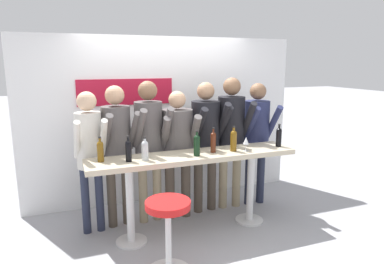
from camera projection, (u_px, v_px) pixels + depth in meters
ground_plane at (194, 231)px, 4.23m from camera, size 40.00×40.00×0.00m
back_wall at (165, 119)px, 5.10m from camera, size 4.11×0.12×2.41m
tasting_table at (194, 167)px, 4.07m from camera, size 2.51×0.49×0.99m
bar_stool at (168, 226)px, 3.28m from camera, size 0.46×0.46×0.76m
person_far_left at (89, 146)px, 3.99m from camera, size 0.37×0.51×1.72m
person_left at (117, 141)px, 4.17m from camera, size 0.47×0.59×1.78m
person_center_left at (149, 136)px, 4.28m from camera, size 0.45×0.58×1.83m
person_center at (178, 142)px, 4.41m from camera, size 0.50×0.59×1.69m
person_center_right at (206, 133)px, 4.60m from camera, size 0.48×0.59×1.79m
person_right at (231, 128)px, 4.72m from camera, size 0.48×0.60×1.85m
person_far_right at (257, 130)px, 4.85m from camera, size 0.44×0.56×1.76m
wine_bottle_0 at (196, 144)px, 3.93m from camera, size 0.07×0.07×0.30m
wine_bottle_1 at (145, 149)px, 3.75m from camera, size 0.08×0.08×0.26m
wine_bottle_2 at (100, 150)px, 3.70m from camera, size 0.07×0.07×0.28m
wine_bottle_3 at (213, 141)px, 4.08m from camera, size 0.07×0.07×0.30m
wine_bottle_4 at (279, 136)px, 4.37m from camera, size 0.07×0.07×0.29m
wine_bottle_5 at (234, 140)px, 4.14m from camera, size 0.08×0.08×0.31m
wine_bottle_6 at (128, 150)px, 3.70m from camera, size 0.07×0.07×0.28m
wine_glass_0 at (246, 141)px, 4.14m from camera, size 0.07×0.07×0.18m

